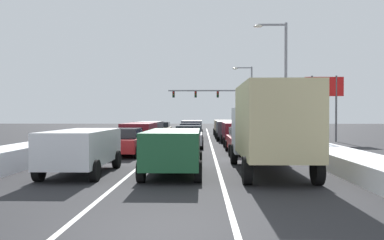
{
  "coord_description": "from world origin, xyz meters",
  "views": [
    {
      "loc": [
        1.05,
        -7.34,
        2.26
      ],
      "look_at": [
        -0.2,
        40.1,
        1.62
      ],
      "focal_mm": 37.16,
      "sensor_mm": 36.0,
      "label": 1
    }
  ],
  "objects_px": {
    "suv_charcoal_right_lane_fourth": "(228,129)",
    "suv_white_left_lane_nearest": "(82,147)",
    "street_lamp_right_mid": "(249,93)",
    "suv_maroon_right_lane_third": "(237,132)",
    "sedan_tan_left_lane_fifth": "(161,129)",
    "sedan_black_center_lane_second": "(180,143)",
    "suv_green_center_lane_nearest": "(173,148)",
    "suv_gray_center_lane_fifth": "(192,127)",
    "suv_tan_right_lane_fifth": "(224,126)",
    "sedan_silver_center_lane_third": "(189,137)",
    "box_truck_right_lane_nearest": "(270,124)",
    "street_lamp_right_near": "(282,73)",
    "sedan_navy_center_lane_fourth": "(190,132)",
    "traffic_light_gantry": "(214,99)",
    "sedan_red_right_lane_second": "(244,140)",
    "suv_charcoal_left_lane_fourth": "(149,129)",
    "suv_maroon_left_lane_third": "(140,132)",
    "roadside_sign_right": "(324,94)",
    "sedan_red_left_lane_second": "(125,142)"
  },
  "relations": [
    {
      "from": "traffic_light_gantry",
      "to": "box_truck_right_lane_nearest",
      "type": "bearing_deg",
      "value": -88.95
    },
    {
      "from": "suv_charcoal_right_lane_fourth",
      "to": "suv_white_left_lane_nearest",
      "type": "relative_size",
      "value": 1.0
    },
    {
      "from": "suv_green_center_lane_nearest",
      "to": "sedan_red_left_lane_second",
      "type": "relative_size",
      "value": 1.09
    },
    {
      "from": "traffic_light_gantry",
      "to": "street_lamp_right_near",
      "type": "distance_m",
      "value": 29.88
    },
    {
      "from": "suv_maroon_left_lane_third",
      "to": "traffic_light_gantry",
      "type": "bearing_deg",
      "value": 79.56
    },
    {
      "from": "suv_charcoal_right_lane_fourth",
      "to": "suv_maroon_left_lane_third",
      "type": "height_order",
      "value": "same"
    },
    {
      "from": "sedan_black_center_lane_second",
      "to": "suv_gray_center_lane_fifth",
      "type": "height_order",
      "value": "suv_gray_center_lane_fifth"
    },
    {
      "from": "sedan_red_right_lane_second",
      "to": "sedan_red_left_lane_second",
      "type": "distance_m",
      "value": 6.85
    },
    {
      "from": "sedan_black_center_lane_second",
      "to": "sedan_red_left_lane_second",
      "type": "distance_m",
      "value": 3.27
    },
    {
      "from": "street_lamp_right_mid",
      "to": "suv_green_center_lane_nearest",
      "type": "bearing_deg",
      "value": -100.83
    },
    {
      "from": "suv_maroon_right_lane_third",
      "to": "sedan_tan_left_lane_fifth",
      "type": "xyz_separation_m",
      "value": [
        -6.72,
        11.14,
        -0.25
      ]
    },
    {
      "from": "box_truck_right_lane_nearest",
      "to": "street_lamp_right_mid",
      "type": "distance_m",
      "value": 38.08
    },
    {
      "from": "sedan_red_left_lane_second",
      "to": "sedan_silver_center_lane_third",
      "type": "bearing_deg",
      "value": 57.57
    },
    {
      "from": "suv_tan_right_lane_fifth",
      "to": "suv_maroon_left_lane_third",
      "type": "xyz_separation_m",
      "value": [
        -6.69,
        -14.49,
        0.0
      ]
    },
    {
      "from": "sedan_red_right_lane_second",
      "to": "sedan_silver_center_lane_third",
      "type": "distance_m",
      "value": 5.16
    },
    {
      "from": "sedan_tan_left_lane_fifth",
      "to": "street_lamp_right_mid",
      "type": "xyz_separation_m",
      "value": [
        10.4,
        12.64,
        4.37
      ]
    },
    {
      "from": "street_lamp_right_mid",
      "to": "roadside_sign_right",
      "type": "xyz_separation_m",
      "value": [
        3.92,
        -19.7,
        -1.12
      ]
    },
    {
      "from": "suv_maroon_right_lane_third",
      "to": "sedan_silver_center_lane_third",
      "type": "bearing_deg",
      "value": -148.96
    },
    {
      "from": "suv_green_center_lane_nearest",
      "to": "roadside_sign_right",
      "type": "relative_size",
      "value": 0.89
    },
    {
      "from": "sedan_red_left_lane_second",
      "to": "suv_maroon_left_lane_third",
      "type": "xyz_separation_m",
      "value": [
        -0.12,
        5.87,
        0.25
      ]
    },
    {
      "from": "sedan_red_right_lane_second",
      "to": "suv_green_center_lane_nearest",
      "type": "xyz_separation_m",
      "value": [
        -3.52,
        -8.35,
        0.25
      ]
    },
    {
      "from": "sedan_black_center_lane_second",
      "to": "sedan_red_right_lane_second",
      "type": "bearing_deg",
      "value": 33.18
    },
    {
      "from": "traffic_light_gantry",
      "to": "street_lamp_right_mid",
      "type": "xyz_separation_m",
      "value": [
        4.47,
        -8.04,
        0.4
      ]
    },
    {
      "from": "suv_white_left_lane_nearest",
      "to": "sedan_black_center_lane_second",
      "type": "bearing_deg",
      "value": 59.91
    },
    {
      "from": "suv_green_center_lane_nearest",
      "to": "suv_gray_center_lane_fifth",
      "type": "xyz_separation_m",
      "value": [
        0.05,
        24.8,
        0.0
      ]
    },
    {
      "from": "sedan_navy_center_lane_fourth",
      "to": "traffic_light_gantry",
      "type": "bearing_deg",
      "value": 84.13
    },
    {
      "from": "sedan_red_right_lane_second",
      "to": "roadside_sign_right",
      "type": "bearing_deg",
      "value": 52.66
    },
    {
      "from": "suv_charcoal_left_lane_fourth",
      "to": "suv_maroon_left_lane_third",
      "type": "bearing_deg",
      "value": -88.82
    },
    {
      "from": "sedan_black_center_lane_second",
      "to": "sedan_tan_left_lane_fifth",
      "type": "height_order",
      "value": "same"
    },
    {
      "from": "sedan_navy_center_lane_fourth",
      "to": "suv_gray_center_lane_fifth",
      "type": "relative_size",
      "value": 0.92
    },
    {
      "from": "suv_maroon_left_lane_third",
      "to": "box_truck_right_lane_nearest",
      "type": "bearing_deg",
      "value": -60.79
    },
    {
      "from": "suv_tan_right_lane_fifth",
      "to": "suv_charcoal_left_lane_fourth",
      "type": "distance_m",
      "value": 10.92
    },
    {
      "from": "suv_charcoal_right_lane_fourth",
      "to": "street_lamp_right_mid",
      "type": "bearing_deg",
      "value": 77.37
    },
    {
      "from": "suv_charcoal_left_lane_fourth",
      "to": "street_lamp_right_mid",
      "type": "relative_size",
      "value": 0.57
    },
    {
      "from": "sedan_silver_center_lane_third",
      "to": "street_lamp_right_mid",
      "type": "relative_size",
      "value": 0.52
    },
    {
      "from": "box_truck_right_lane_nearest",
      "to": "street_lamp_right_near",
      "type": "height_order",
      "value": "street_lamp_right_near"
    },
    {
      "from": "suv_charcoal_left_lane_fourth",
      "to": "suv_green_center_lane_nearest",
      "type": "bearing_deg",
      "value": -79.62
    },
    {
      "from": "sedan_navy_center_lane_fourth",
      "to": "sedan_tan_left_lane_fifth",
      "type": "height_order",
      "value": "same"
    },
    {
      "from": "sedan_black_center_lane_second",
      "to": "sedan_silver_center_lane_third",
      "type": "distance_m",
      "value": 6.28
    },
    {
      "from": "suv_charcoal_right_lane_fourth",
      "to": "street_lamp_right_mid",
      "type": "distance_m",
      "value": 18.49
    },
    {
      "from": "suv_charcoal_left_lane_fourth",
      "to": "suv_tan_right_lane_fifth",
      "type": "bearing_deg",
      "value": 51.41
    },
    {
      "from": "suv_tan_right_lane_fifth",
      "to": "sedan_silver_center_lane_third",
      "type": "bearing_deg",
      "value": -102.03
    },
    {
      "from": "sedan_black_center_lane_second",
      "to": "suv_white_left_lane_nearest",
      "type": "height_order",
      "value": "suv_white_left_lane_nearest"
    },
    {
      "from": "suv_charcoal_left_lane_fourth",
      "to": "sedan_red_left_lane_second",
      "type": "bearing_deg",
      "value": -88.81
    },
    {
      "from": "sedan_silver_center_lane_third",
      "to": "roadside_sign_right",
      "type": "relative_size",
      "value": 0.82
    },
    {
      "from": "box_truck_right_lane_nearest",
      "to": "suv_maroon_right_lane_third",
      "type": "distance_m",
      "value": 14.01
    },
    {
      "from": "sedan_red_right_lane_second",
      "to": "suv_gray_center_lane_fifth",
      "type": "bearing_deg",
      "value": 101.91
    },
    {
      "from": "sedan_red_right_lane_second",
      "to": "suv_white_left_lane_nearest",
      "type": "distance_m",
      "value": 10.82
    },
    {
      "from": "box_truck_right_lane_nearest",
      "to": "suv_charcoal_right_lane_fourth",
      "type": "relative_size",
      "value": 1.47
    },
    {
      "from": "suv_charcoal_right_lane_fourth",
      "to": "street_lamp_right_near",
      "type": "bearing_deg",
      "value": -44.19
    }
  ]
}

